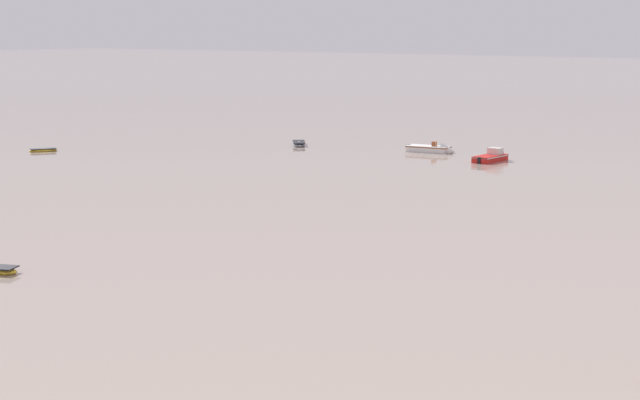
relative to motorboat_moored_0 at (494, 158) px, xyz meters
name	(u,v)px	position (x,y,z in m)	size (l,w,h in m)	color
motorboat_moored_0	(494,158)	(0.00, 0.00, 0.00)	(2.07, 5.16, 1.91)	red
rowboat_moored_3	(299,144)	(-23.78, -0.44, -0.12)	(3.49, 3.93, 0.62)	gray
rowboat_moored_4	(43,150)	(-43.02, -20.64, -0.16)	(2.45, 3.03, 0.47)	gold
motorboat_moored_1	(435,150)	(-8.10, 2.66, -0.04)	(5.45, 2.44, 1.81)	white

